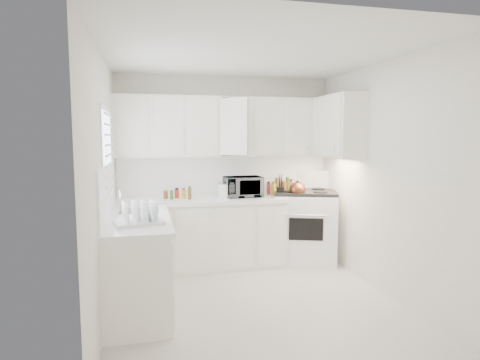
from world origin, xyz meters
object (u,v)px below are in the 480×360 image
object	(u,v)px
stove	(305,216)
tea_kettle	(297,189)
dish_rack	(139,211)
microwave	(243,184)
utensil_crock	(280,185)
rice_cooker	(226,190)

from	to	relation	value
stove	tea_kettle	xyz separation A→B (m)	(-0.18, -0.16, 0.42)
dish_rack	microwave	bearing A→B (deg)	35.09
utensil_crock	stove	bearing A→B (deg)	11.52
dish_rack	stove	bearing A→B (deg)	20.26
tea_kettle	rice_cooker	xyz separation A→B (m)	(-0.95, 0.19, -0.01)
rice_cooker	dish_rack	xyz separation A→B (m)	(-1.12, -1.44, 0.01)
tea_kettle	dish_rack	bearing A→B (deg)	-171.28
rice_cooker	utensil_crock	bearing A→B (deg)	-22.21
stove	microwave	xyz separation A→B (m)	(-0.89, 0.04, 0.47)
stove	utensil_crock	world-z (taller)	stove
stove	dish_rack	size ratio (longest dim) A/B	2.94
stove	tea_kettle	bearing A→B (deg)	-119.11
microwave	rice_cooker	distance (m)	0.25
stove	tea_kettle	world-z (taller)	stove
utensil_crock	dish_rack	bearing A→B (deg)	-144.25
microwave	rice_cooker	bearing A→B (deg)	-178.38
tea_kettle	microwave	distance (m)	0.74
stove	utensil_crock	bearing A→B (deg)	-149.22
tea_kettle	rice_cooker	size ratio (longest dim) A/B	1.26
rice_cooker	microwave	bearing A→B (deg)	-9.70
rice_cooker	utensil_crock	xyz separation A→B (m)	(0.74, -0.11, 0.05)
microwave	dish_rack	world-z (taller)	microwave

